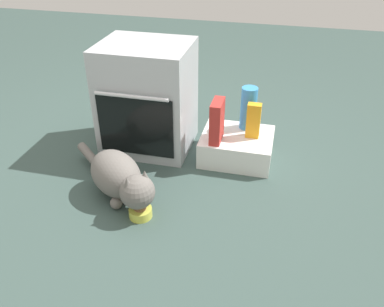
# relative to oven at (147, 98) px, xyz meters

# --- Properties ---
(ground) EXTENTS (8.00, 8.00, 0.00)m
(ground) POSITION_rel_oven_xyz_m (0.07, -0.37, -0.38)
(ground) COLOR #384C47
(oven) EXTENTS (0.60, 0.55, 0.75)m
(oven) POSITION_rel_oven_xyz_m (0.00, 0.00, 0.00)
(oven) COLOR #B7BABF
(oven) RESTS_ON ground
(pantry_cabinet) EXTENTS (0.48, 0.41, 0.18)m
(pantry_cabinet) POSITION_rel_oven_xyz_m (0.65, -0.03, -0.29)
(pantry_cabinet) COLOR white
(pantry_cabinet) RESTS_ON ground
(food_bowl) EXTENTS (0.13, 0.13, 0.08)m
(food_bowl) POSITION_rel_oven_xyz_m (0.21, -0.78, -0.34)
(food_bowl) COLOR #D1D14C
(food_bowl) RESTS_ON ground
(cat) EXTENTS (0.71, 0.60, 0.29)m
(cat) POSITION_rel_oven_xyz_m (0.04, -0.64, -0.23)
(cat) COLOR slate
(cat) RESTS_ON ground
(cereal_box) EXTENTS (0.07, 0.18, 0.28)m
(cereal_box) POSITION_rel_oven_xyz_m (0.52, -0.12, -0.06)
(cereal_box) COLOR #B72D28
(cereal_box) RESTS_ON pantry_cabinet
(juice_carton) EXTENTS (0.09, 0.06, 0.24)m
(juice_carton) POSITION_rel_oven_xyz_m (0.74, -0.02, -0.08)
(juice_carton) COLOR orange
(juice_carton) RESTS_ON pantry_cabinet
(water_bottle) EXTENTS (0.11, 0.11, 0.30)m
(water_bottle) POSITION_rel_oven_xyz_m (0.69, 0.10, -0.05)
(water_bottle) COLOR #388CD1
(water_bottle) RESTS_ON pantry_cabinet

